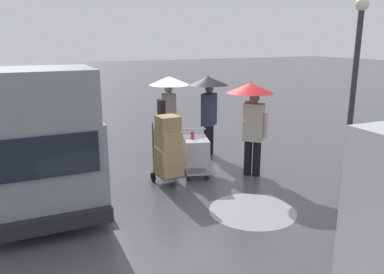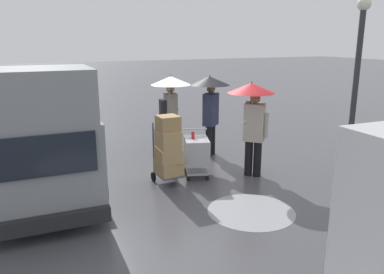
% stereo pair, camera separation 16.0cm
% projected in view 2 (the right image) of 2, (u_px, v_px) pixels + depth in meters
% --- Properties ---
extents(ground_plane, '(90.00, 90.00, 0.00)m').
position_uv_depth(ground_plane, '(201.00, 166.00, 9.51)').
color(ground_plane, '#4C4C51').
extents(slush_patch_under_van, '(1.59, 1.59, 0.01)m').
position_uv_depth(slush_patch_under_van, '(251.00, 211.00, 7.02)').
color(slush_patch_under_van, '#999BA0').
rests_on(slush_patch_under_van, ground).
extents(cargo_van_parked_right, '(2.26, 5.37, 2.60)m').
position_uv_depth(cargo_van_parked_right, '(35.00, 134.00, 7.78)').
color(cargo_van_parked_right, gray).
rests_on(cargo_van_parked_right, ground).
extents(shopping_cart_vendor, '(0.78, 0.95, 1.04)m').
position_uv_depth(shopping_cart_vendor, '(196.00, 152.00, 8.69)').
color(shopping_cart_vendor, '#B2B2B7').
rests_on(shopping_cart_vendor, ground).
extents(hand_dolly_boxes, '(0.54, 0.72, 1.49)m').
position_uv_depth(hand_dolly_boxes, '(168.00, 148.00, 8.16)').
color(hand_dolly_boxes, '#515156').
rests_on(hand_dolly_boxes, ground).
extents(pedestrian_pink_side, '(1.04, 1.04, 2.15)m').
position_uv_depth(pedestrian_pink_side, '(253.00, 107.00, 8.48)').
color(pedestrian_pink_side, black).
rests_on(pedestrian_pink_side, ground).
extents(pedestrian_black_side, '(1.04, 1.04, 2.15)m').
position_uv_depth(pedestrian_black_side, '(210.00, 97.00, 9.98)').
color(pedestrian_black_side, black).
rests_on(pedestrian_black_side, ground).
extents(pedestrian_white_side, '(1.04, 1.04, 2.15)m').
position_uv_depth(pedestrian_white_side, '(171.00, 97.00, 10.02)').
color(pedestrian_white_side, black).
rests_on(pedestrian_white_side, ground).
extents(street_lamp, '(0.28, 0.28, 3.86)m').
position_uv_depth(street_lamp, '(357.00, 72.00, 8.06)').
color(street_lamp, '#2D2D33').
rests_on(street_lamp, ground).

